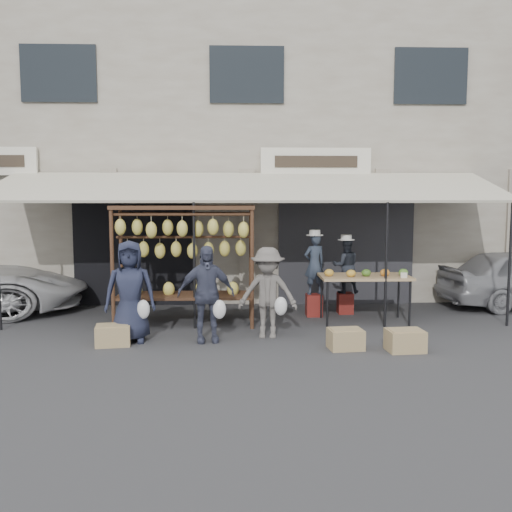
% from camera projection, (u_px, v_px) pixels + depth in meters
% --- Properties ---
extents(ground_plane, '(90.00, 90.00, 0.00)m').
position_uv_depth(ground_plane, '(251.00, 344.00, 9.31)').
color(ground_plane, '#2D2D30').
extents(shophouse, '(24.00, 6.15, 7.30)m').
position_uv_depth(shophouse, '(245.00, 150.00, 15.38)').
color(shophouse, '#AFA999').
rests_on(shophouse, ground_plane).
extents(awning, '(10.00, 2.35, 2.92)m').
position_uv_depth(awning, '(249.00, 188.00, 11.30)').
color(awning, beige).
rests_on(awning, ground_plane).
extents(banana_rack, '(2.60, 0.90, 2.24)m').
position_uv_depth(banana_rack, '(184.00, 242.00, 10.52)').
color(banana_rack, black).
rests_on(banana_rack, ground_plane).
extents(produce_table, '(1.70, 0.90, 1.04)m').
position_uv_depth(produce_table, '(365.00, 277.00, 10.84)').
color(produce_table, tan).
rests_on(produce_table, ground_plane).
extents(vendor_left, '(0.51, 0.42, 1.22)m').
position_uv_depth(vendor_left, '(314.00, 264.00, 11.38)').
color(vendor_left, '#313C4E').
rests_on(vendor_left, stool_left).
extents(vendor_right, '(0.55, 0.43, 1.12)m').
position_uv_depth(vendor_right, '(346.00, 266.00, 11.64)').
color(vendor_right, '#232730').
rests_on(vendor_right, stool_right).
extents(customer_left, '(0.89, 0.64, 1.69)m').
position_uv_depth(customer_left, '(130.00, 291.00, 9.39)').
color(customer_left, '#202439').
rests_on(customer_left, ground_plane).
extents(customer_mid, '(0.99, 0.54, 1.61)m').
position_uv_depth(customer_mid, '(206.00, 294.00, 9.40)').
color(customer_mid, '#40445B').
rests_on(customer_mid, ground_plane).
extents(customer_right, '(1.06, 0.69, 1.55)m').
position_uv_depth(customer_right, '(268.00, 293.00, 9.67)').
color(customer_right, '#625C58').
rests_on(customer_right, ground_plane).
extents(stool_left, '(0.34, 0.34, 0.44)m').
position_uv_depth(stool_left, '(314.00, 305.00, 11.47)').
color(stool_left, maroon).
rests_on(stool_left, ground_plane).
extents(stool_right, '(0.31, 0.31, 0.43)m').
position_uv_depth(stool_right, '(345.00, 303.00, 11.72)').
color(stool_right, maroon).
rests_on(stool_right, ground_plane).
extents(crate_near_a, '(0.57, 0.46, 0.32)m').
position_uv_depth(crate_near_a, '(346.00, 339.00, 9.00)').
color(crate_near_a, tan).
rests_on(crate_near_a, ground_plane).
extents(crate_near_b, '(0.59, 0.47, 0.33)m').
position_uv_depth(crate_near_b, '(405.00, 341.00, 8.87)').
color(crate_near_b, tan).
rests_on(crate_near_b, ground_plane).
extents(crate_far, '(0.60, 0.49, 0.33)m').
position_uv_depth(crate_far, '(113.00, 335.00, 9.23)').
color(crate_far, tan).
rests_on(crate_far, ground_plane).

